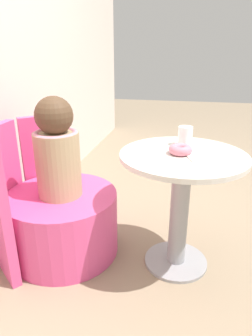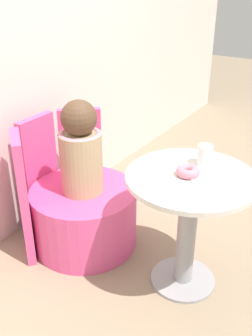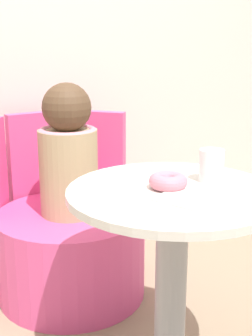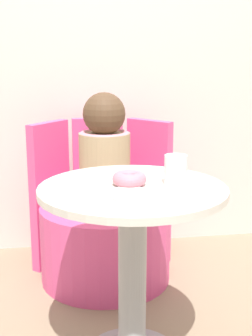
{
  "view_description": "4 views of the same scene",
  "coord_description": "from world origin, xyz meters",
  "px_view_note": "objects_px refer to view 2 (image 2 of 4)",
  "views": [
    {
      "loc": [
        -1.55,
        -0.05,
        1.15
      ],
      "look_at": [
        -0.14,
        0.25,
        0.59
      ],
      "focal_mm": 32.0,
      "sensor_mm": 36.0,
      "label": 1
    },
    {
      "loc": [
        -1.67,
        -0.68,
        1.58
      ],
      "look_at": [
        -0.07,
        0.35,
        0.6
      ],
      "focal_mm": 42.0,
      "sensor_mm": 36.0,
      "label": 2
    },
    {
      "loc": [
        -0.94,
        -1.08,
        1.1
      ],
      "look_at": [
        -0.07,
        0.25,
        0.67
      ],
      "focal_mm": 50.0,
      "sensor_mm": 36.0,
      "label": 3
    },
    {
      "loc": [
        -0.35,
        -1.55,
        1.1
      ],
      "look_at": [
        -0.06,
        0.26,
        0.66
      ],
      "focal_mm": 50.0,
      "sensor_mm": 36.0,
      "label": 4
    }
  ],
  "objects_px": {
    "child_figure": "(81,150)",
    "round_table": "(189,210)",
    "tub_chair": "(84,216)",
    "donut": "(188,171)",
    "cup": "(205,155)"
  },
  "relations": [
    {
      "from": "round_table",
      "to": "cup",
      "type": "height_order",
      "value": "cup"
    },
    {
      "from": "round_table",
      "to": "donut",
      "type": "bearing_deg",
      "value": 115.32
    },
    {
      "from": "child_figure",
      "to": "round_table",
      "type": "bearing_deg",
      "value": -88.41
    },
    {
      "from": "child_figure",
      "to": "tub_chair",
      "type": "bearing_deg",
      "value": 0.0
    },
    {
      "from": "round_table",
      "to": "child_figure",
      "type": "xyz_separation_m",
      "value": [
        -0.02,
        0.68,
        0.17
      ]
    },
    {
      "from": "tub_chair",
      "to": "child_figure",
      "type": "relative_size",
      "value": 1.16
    },
    {
      "from": "tub_chair",
      "to": "child_figure",
      "type": "xyz_separation_m",
      "value": [
        -0.0,
        0.0,
        0.45
      ]
    },
    {
      "from": "round_table",
      "to": "donut",
      "type": "xyz_separation_m",
      "value": [
        -0.01,
        0.02,
        0.22
      ]
    },
    {
      "from": "round_table",
      "to": "tub_chair",
      "type": "bearing_deg",
      "value": 91.59
    },
    {
      "from": "round_table",
      "to": "tub_chair",
      "type": "xyz_separation_m",
      "value": [
        -0.02,
        0.68,
        -0.28
      ]
    },
    {
      "from": "round_table",
      "to": "cup",
      "type": "distance_m",
      "value": 0.29
    },
    {
      "from": "donut",
      "to": "cup",
      "type": "bearing_deg",
      "value": -6.25
    },
    {
      "from": "donut",
      "to": "cup",
      "type": "xyz_separation_m",
      "value": [
        0.16,
        -0.02,
        0.03
      ]
    },
    {
      "from": "tub_chair",
      "to": "donut",
      "type": "height_order",
      "value": "donut"
    },
    {
      "from": "child_figure",
      "to": "cup",
      "type": "xyz_separation_m",
      "value": [
        0.17,
        -0.68,
        0.08
      ]
    }
  ]
}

